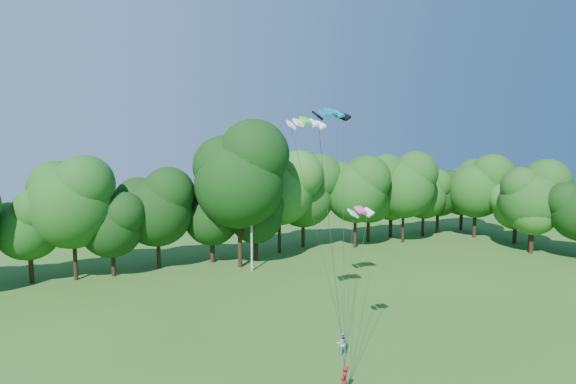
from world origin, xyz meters
TOP-DOWN VIEW (x-y plane):
  - utility_pole at (5.42, 30.23)m, footprint 1.58×0.72m
  - kite_flyer_left at (-0.58, 4.69)m, footprint 0.78×0.76m
  - kite_flyer_right at (2.31, 8.93)m, footprint 0.91×0.81m
  - kite_teal at (4.96, 14.39)m, footprint 2.96×1.41m
  - kite_green at (1.15, 11.87)m, footprint 2.72×1.49m
  - kite_pink at (2.61, 7.55)m, footprint 1.66×0.88m
  - tree_back_center at (4.93, 32.40)m, footprint 11.17×11.17m
  - tree_back_east at (31.91, 37.01)m, footprint 7.20×7.20m
  - tree_flank_east at (41.26, 20.55)m, footprint 8.96×8.96m

SIDE VIEW (x-z plane):
  - kite_flyer_right at x=2.31m, z-range 0.00..1.54m
  - kite_flyer_left at x=-0.58m, z-range 0.00..1.80m
  - utility_pole at x=5.42m, z-range 0.11..8.50m
  - tree_back_east at x=31.91m, z-range 1.30..11.77m
  - tree_flank_east at x=41.26m, z-range 1.62..14.66m
  - kite_pink at x=2.61m, z-range 9.83..10.23m
  - tree_back_center at x=4.93m, z-range 2.02..18.27m
  - kite_green at x=1.15m, z-range 15.47..16.05m
  - kite_teal at x=4.96m, z-range 16.35..16.99m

